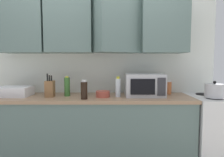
{
  "coord_description": "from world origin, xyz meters",
  "views": [
    {
      "loc": [
        0.24,
        -2.72,
        1.32
      ],
      "look_at": [
        0.24,
        -0.25,
        1.12
      ],
      "focal_mm": 31.01,
      "sensor_mm": 36.0,
      "label": 1
    }
  ],
  "objects_px": {
    "knife_block": "(51,88)",
    "bottle_clear_tall": "(119,87)",
    "stove_range": "(221,131)",
    "bottle_green_oil": "(68,87)",
    "dish_rack": "(16,91)",
    "bottle_soy_dark": "(85,90)",
    "kettle": "(215,91)",
    "microwave": "(145,85)",
    "bottle_spice_jar": "(169,87)",
    "bowl_ceramic_small": "(103,94)"
  },
  "relations": [
    {
      "from": "bottle_soy_dark",
      "to": "bowl_ceramic_small",
      "type": "distance_m",
      "value": 0.26
    },
    {
      "from": "kettle",
      "to": "bottle_soy_dark",
      "type": "xyz_separation_m",
      "value": [
        -1.53,
        -0.04,
        0.01
      ]
    },
    {
      "from": "dish_rack",
      "to": "bottle_green_oil",
      "type": "distance_m",
      "value": 0.66
    },
    {
      "from": "dish_rack",
      "to": "bottle_green_oil",
      "type": "xyz_separation_m",
      "value": [
        0.66,
        0.01,
        0.06
      ]
    },
    {
      "from": "knife_block",
      "to": "bottle_soy_dark",
      "type": "distance_m",
      "value": 0.47
    },
    {
      "from": "kettle",
      "to": "microwave",
      "type": "height_order",
      "value": "microwave"
    },
    {
      "from": "microwave",
      "to": "bottle_soy_dark",
      "type": "relative_size",
      "value": 2.13
    },
    {
      "from": "stove_range",
      "to": "dish_rack",
      "type": "height_order",
      "value": "dish_rack"
    },
    {
      "from": "kettle",
      "to": "bottle_spice_jar",
      "type": "distance_m",
      "value": 0.55
    },
    {
      "from": "microwave",
      "to": "bottle_spice_jar",
      "type": "relative_size",
      "value": 2.52
    },
    {
      "from": "kettle",
      "to": "bottle_clear_tall",
      "type": "height_order",
      "value": "bottle_clear_tall"
    },
    {
      "from": "dish_rack",
      "to": "microwave",
      "type": "bearing_deg",
      "value": 0.63
    },
    {
      "from": "stove_range",
      "to": "bowl_ceramic_small",
      "type": "xyz_separation_m",
      "value": [
        -1.49,
        -0.04,
        0.49
      ]
    },
    {
      "from": "kettle",
      "to": "microwave",
      "type": "xyz_separation_m",
      "value": [
        -0.8,
        0.18,
        0.05
      ]
    },
    {
      "from": "knife_block",
      "to": "bottle_soy_dark",
      "type": "relative_size",
      "value": 1.28
    },
    {
      "from": "knife_block",
      "to": "bottle_clear_tall",
      "type": "bearing_deg",
      "value": 0.2
    },
    {
      "from": "bottle_soy_dark",
      "to": "bottle_clear_tall",
      "type": "bearing_deg",
      "value": 20.91
    },
    {
      "from": "stove_range",
      "to": "microwave",
      "type": "distance_m",
      "value": 1.13
    },
    {
      "from": "bowl_ceramic_small",
      "to": "kettle",
      "type": "bearing_deg",
      "value": -4.51
    },
    {
      "from": "bottle_green_oil",
      "to": "bottle_soy_dark",
      "type": "height_order",
      "value": "bottle_green_oil"
    },
    {
      "from": "kettle",
      "to": "knife_block",
      "type": "relative_size",
      "value": 0.74
    },
    {
      "from": "stove_range",
      "to": "dish_rack",
      "type": "relative_size",
      "value": 2.4
    },
    {
      "from": "bottle_green_oil",
      "to": "bottle_clear_tall",
      "type": "bearing_deg",
      "value": -4.81
    },
    {
      "from": "bowl_ceramic_small",
      "to": "bottle_soy_dark",
      "type": "bearing_deg",
      "value": -145.9
    },
    {
      "from": "knife_block",
      "to": "bottle_clear_tall",
      "type": "relative_size",
      "value": 1.14
    },
    {
      "from": "stove_range",
      "to": "bowl_ceramic_small",
      "type": "height_order",
      "value": "bowl_ceramic_small"
    },
    {
      "from": "dish_rack",
      "to": "bottle_spice_jar",
      "type": "distance_m",
      "value": 1.99
    },
    {
      "from": "bottle_clear_tall",
      "to": "bottle_spice_jar",
      "type": "distance_m",
      "value": 0.72
    },
    {
      "from": "bowl_ceramic_small",
      "to": "bottle_spice_jar",
      "type": "bearing_deg",
      "value": 14.01
    },
    {
      "from": "microwave",
      "to": "bottle_spice_jar",
      "type": "bearing_deg",
      "value": 22.31
    },
    {
      "from": "knife_block",
      "to": "bottle_clear_tall",
      "type": "distance_m",
      "value": 0.84
    },
    {
      "from": "bottle_clear_tall",
      "to": "bottle_soy_dark",
      "type": "distance_m",
      "value": 0.42
    },
    {
      "from": "kettle",
      "to": "bottle_soy_dark",
      "type": "bearing_deg",
      "value": -178.59
    },
    {
      "from": "bottle_clear_tall",
      "to": "bottle_spice_jar",
      "type": "bearing_deg",
      "value": 16.88
    },
    {
      "from": "stove_range",
      "to": "bottle_clear_tall",
      "type": "relative_size",
      "value": 3.61
    },
    {
      "from": "dish_rack",
      "to": "bowl_ceramic_small",
      "type": "height_order",
      "value": "dish_rack"
    },
    {
      "from": "bottle_clear_tall",
      "to": "kettle",
      "type": "bearing_deg",
      "value": -5.74
    },
    {
      "from": "stove_range",
      "to": "bottle_spice_jar",
      "type": "relative_size",
      "value": 4.79
    },
    {
      "from": "dish_rack",
      "to": "bowl_ceramic_small",
      "type": "bearing_deg",
      "value": -2.88
    },
    {
      "from": "bottle_spice_jar",
      "to": "bottle_clear_tall",
      "type": "bearing_deg",
      "value": -163.12
    },
    {
      "from": "microwave",
      "to": "bottle_spice_jar",
      "type": "height_order",
      "value": "microwave"
    },
    {
      "from": "dish_rack",
      "to": "bottle_clear_tall",
      "type": "bearing_deg",
      "value": -2.03
    },
    {
      "from": "bottle_green_oil",
      "to": "bowl_ceramic_small",
      "type": "distance_m",
      "value": 0.47
    },
    {
      "from": "bottle_green_oil",
      "to": "bottle_soy_dark",
      "type": "xyz_separation_m",
      "value": [
        0.24,
        -0.21,
        -0.01
      ]
    },
    {
      "from": "microwave",
      "to": "bottle_soy_dark",
      "type": "height_order",
      "value": "microwave"
    },
    {
      "from": "bottle_green_oil",
      "to": "bottle_spice_jar",
      "type": "relative_size",
      "value": 1.32
    },
    {
      "from": "knife_block",
      "to": "bottle_spice_jar",
      "type": "distance_m",
      "value": 1.54
    },
    {
      "from": "stove_range",
      "to": "knife_block",
      "type": "xyz_separation_m",
      "value": [
        -2.14,
        -0.03,
        0.55
      ]
    },
    {
      "from": "bowl_ceramic_small",
      "to": "stove_range",
      "type": "bearing_deg",
      "value": 1.38
    },
    {
      "from": "stove_range",
      "to": "kettle",
      "type": "xyz_separation_m",
      "value": [
        -0.17,
        -0.14,
        0.54
      ]
    }
  ]
}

